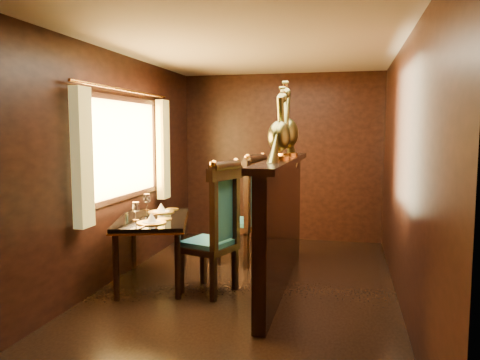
{
  "coord_description": "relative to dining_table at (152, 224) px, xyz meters",
  "views": [
    {
      "loc": [
        0.99,
        -4.54,
        1.65
      ],
      "look_at": [
        -0.14,
        0.36,
        1.12
      ],
      "focal_mm": 35.0,
      "sensor_mm": 36.0,
      "label": 1
    }
  ],
  "objects": [
    {
      "name": "peacock_right",
      "position": [
        1.38,
        0.58,
        1.12
      ],
      "size": [
        0.26,
        0.69,
        0.82
      ],
      "primitive_type": null,
      "color": "#174626",
      "rests_on": "partition"
    },
    {
      "name": "partition",
      "position": [
        1.38,
        0.2,
        0.07
      ],
      "size": [
        0.26,
        2.7,
        1.36
      ],
      "color": "black",
      "rests_on": "ground"
    },
    {
      "name": "dining_table",
      "position": [
        0.0,
        0.0,
        0.0
      ],
      "size": [
        1.06,
        1.38,
        0.92
      ],
      "rotation": [
        0.0,
        0.0,
        0.3
      ],
      "color": "black",
      "rests_on": "ground"
    },
    {
      "name": "ground",
      "position": [
        1.06,
        -0.1,
        -0.65
      ],
      "size": [
        5.0,
        5.0,
        0.0
      ],
      "primitive_type": "plane",
      "color": "black",
      "rests_on": "ground"
    },
    {
      "name": "peacock_left",
      "position": [
        1.38,
        -0.04,
        1.08
      ],
      "size": [
        0.23,
        0.62,
        0.74
      ],
      "primitive_type": null,
      "color": "#174626",
      "rests_on": "partition"
    },
    {
      "name": "chair_right",
      "position": [
        0.87,
        0.92,
        0.07
      ],
      "size": [
        0.62,
        0.63,
        1.38
      ],
      "rotation": [
        0.0,
        0.0,
        -0.28
      ],
      "color": "black",
      "rests_on": "ground"
    },
    {
      "name": "chair_left",
      "position": [
        0.8,
        -0.2,
        0.07
      ],
      "size": [
        0.62,
        0.64,
        1.37
      ],
      "rotation": [
        0.0,
        0.0,
        -0.31
      ],
      "color": "black",
      "rests_on": "ground"
    },
    {
      "name": "room_shell",
      "position": [
        0.97,
        -0.08,
        0.94
      ],
      "size": [
        3.04,
        5.04,
        2.52
      ],
      "color": "black",
      "rests_on": "ground"
    }
  ]
}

